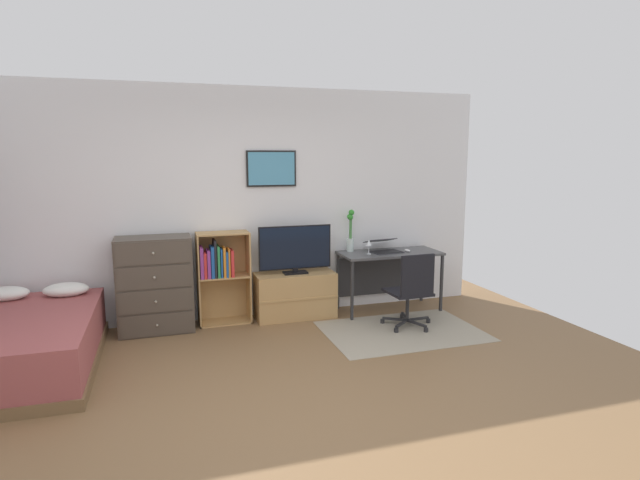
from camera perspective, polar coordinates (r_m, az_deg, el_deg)
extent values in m
plane|color=brown|center=(4.20, -3.29, -17.97)|extent=(7.20, 7.20, 0.00)
cube|color=white|center=(6.14, -9.08, 3.89)|extent=(6.12, 0.06, 2.70)
cube|color=black|center=(6.14, -5.38, 7.84)|extent=(0.59, 0.02, 0.42)
cube|color=#4C93B7|center=(6.13, -5.35, 7.84)|extent=(0.55, 0.01, 0.38)
cube|color=#9E937F|center=(5.87, 9.04, -9.87)|extent=(1.70, 1.20, 0.01)
cube|color=brown|center=(5.48, -29.91, -11.97)|extent=(1.28, 1.95, 0.10)
cube|color=#9E4C4C|center=(5.40, -30.13, -9.50)|extent=(1.24, 1.91, 0.40)
ellipsoid|color=white|center=(6.06, -31.39, -5.08)|extent=(0.44, 0.28, 0.14)
ellipsoid|color=white|center=(5.95, -26.20, -4.93)|extent=(0.44, 0.28, 0.14)
cube|color=#4C4238|center=(5.94, -17.73, -4.70)|extent=(0.79, 0.42, 1.05)
cube|color=#493F35|center=(5.84, -17.53, -8.91)|extent=(0.75, 0.01, 0.24)
sphere|color=#A59E8C|center=(5.83, -17.53, -8.96)|extent=(0.03, 0.03, 0.03)
cube|color=#493F35|center=(5.77, -17.66, -6.46)|extent=(0.75, 0.01, 0.24)
sphere|color=#A59E8C|center=(5.75, -17.66, -6.50)|extent=(0.03, 0.03, 0.03)
cube|color=#493F35|center=(5.70, -17.79, -3.95)|extent=(0.75, 0.01, 0.24)
sphere|color=#A59E8C|center=(5.69, -17.79, -3.98)|extent=(0.03, 0.03, 0.03)
cube|color=#493F35|center=(5.65, -17.92, -1.38)|extent=(0.75, 0.01, 0.24)
sphere|color=#A59E8C|center=(5.64, -17.92, -1.41)|extent=(0.03, 0.03, 0.03)
cube|color=tan|center=(6.02, -13.27, -4.29)|extent=(0.02, 0.30, 1.06)
cube|color=tan|center=(6.08, -7.88, -3.98)|extent=(0.02, 0.30, 1.06)
cube|color=tan|center=(6.18, -10.41, -8.84)|extent=(0.59, 0.30, 0.02)
cube|color=tan|center=(6.04, -10.56, -3.94)|extent=(0.55, 0.30, 0.02)
cube|color=tan|center=(5.94, -10.71, 0.75)|extent=(0.55, 0.30, 0.02)
cube|color=tan|center=(6.18, -10.73, -3.83)|extent=(0.59, 0.01, 1.06)
cube|color=#8C388C|center=(5.94, -12.96, -2.40)|extent=(0.04, 0.22, 0.35)
cube|color=red|center=(5.95, -12.59, -2.68)|extent=(0.03, 0.22, 0.29)
cube|color=#8C388C|center=(5.95, -12.22, -2.55)|extent=(0.03, 0.21, 0.31)
cube|color=#1E519E|center=(5.95, -11.82, -2.34)|extent=(0.03, 0.21, 0.35)
cube|color=black|center=(5.95, -11.53, -1.98)|extent=(0.02, 0.22, 0.43)
cube|color=#2D8C4C|center=(5.96, -11.19, -2.29)|extent=(0.03, 0.22, 0.36)
cube|color=#1E519E|center=(5.95, -10.87, -2.44)|extent=(0.02, 0.19, 0.33)
cube|color=orange|center=(5.95, -10.55, -2.37)|extent=(0.03, 0.18, 0.34)
cube|color=#1E519E|center=(5.95, -10.27, -2.61)|extent=(0.02, 0.17, 0.29)
cube|color=orange|center=(5.96, -10.05, -2.42)|extent=(0.02, 0.18, 0.32)
cube|color=red|center=(5.99, -9.73, -2.47)|extent=(0.03, 0.22, 0.30)
cube|color=tan|center=(6.21, -2.77, -6.09)|extent=(0.94, 0.40, 0.54)
cube|color=tan|center=(6.02, -2.26, -6.58)|extent=(0.94, 0.01, 0.02)
cube|color=black|center=(6.12, -2.74, -3.60)|extent=(0.28, 0.16, 0.02)
cube|color=black|center=(6.11, -2.74, -3.28)|extent=(0.06, 0.04, 0.05)
cube|color=black|center=(6.06, -2.76, -0.82)|extent=(0.87, 0.02, 0.51)
cube|color=black|center=(6.05, -2.73, -0.84)|extent=(0.84, 0.01, 0.48)
cube|color=#4C4C4F|center=(6.44, 7.71, -1.45)|extent=(1.24, 0.55, 0.03)
cube|color=#2D2D30|center=(6.07, 3.55, -5.63)|extent=(0.03, 0.03, 0.71)
cube|color=#2D2D30|center=(6.58, 13.24, -4.68)|extent=(0.03, 0.03, 0.71)
cube|color=#2D2D30|center=(6.52, 1.98, -4.56)|extent=(0.03, 0.03, 0.71)
cube|color=#2D2D30|center=(7.00, 11.17, -3.77)|extent=(0.03, 0.03, 0.71)
cube|color=#2D2D30|center=(6.75, 6.67, -3.83)|extent=(1.18, 0.02, 0.50)
cylinder|color=#232326|center=(6.19, 11.83, -8.71)|extent=(0.05, 0.05, 0.05)
cube|color=#232326|center=(6.10, 10.72, -8.53)|extent=(0.28, 0.04, 0.02)
cylinder|color=#232326|center=(6.31, 9.03, -8.27)|extent=(0.05, 0.05, 0.05)
cube|color=#232326|center=(6.17, 9.30, -8.31)|extent=(0.10, 0.28, 0.02)
cylinder|color=#232326|center=(6.08, 6.90, -8.90)|extent=(0.05, 0.05, 0.05)
cube|color=#232326|center=(6.05, 8.23, -8.62)|extent=(0.25, 0.18, 0.02)
cylinder|color=#232326|center=(5.81, 8.39, -9.83)|extent=(0.05, 0.05, 0.05)
cube|color=#232326|center=(5.92, 8.99, -9.07)|extent=(0.24, 0.20, 0.02)
cylinder|color=#232326|center=(5.88, 11.60, -9.69)|extent=(0.05, 0.05, 0.05)
cube|color=#232326|center=(5.95, 10.57, -9.01)|extent=(0.13, 0.27, 0.02)
cylinder|color=#232326|center=(5.99, 9.60, -7.21)|extent=(0.04, 0.04, 0.30)
cube|color=black|center=(5.94, 9.65, -5.68)|extent=(0.46, 0.46, 0.03)
cube|color=black|center=(5.72, 10.71, -3.83)|extent=(0.40, 0.05, 0.45)
cube|color=#333338|center=(6.40, 7.33, -1.32)|extent=(0.40, 0.29, 0.01)
cube|color=black|center=(6.39, 7.36, -1.26)|extent=(0.37, 0.27, 0.00)
cube|color=#333338|center=(6.51, 6.63, -0.05)|extent=(0.39, 0.28, 0.07)
cube|color=black|center=(6.50, 6.65, -0.04)|extent=(0.37, 0.25, 0.06)
ellipsoid|color=silver|center=(6.48, 9.60, -1.14)|extent=(0.06, 0.10, 0.03)
cylinder|color=silver|center=(6.42, 3.34, -0.54)|extent=(0.09, 0.09, 0.16)
cylinder|color=#3D8438|center=(6.40, 3.47, 1.11)|extent=(0.01, 0.01, 0.44)
sphere|color=#308B2C|center=(6.37, 3.49, 3.05)|extent=(0.07, 0.07, 0.07)
cylinder|color=#3D8438|center=(6.41, 3.30, 0.88)|extent=(0.01, 0.01, 0.38)
sphere|color=#308B2C|center=(6.38, 3.31, 2.59)|extent=(0.07, 0.07, 0.07)
cylinder|color=#3D8438|center=(6.39, 3.34, 0.83)|extent=(0.01, 0.01, 0.38)
sphere|color=#308B2C|center=(6.36, 3.36, 2.52)|extent=(0.07, 0.07, 0.07)
cylinder|color=silver|center=(6.27, 5.39, -1.54)|extent=(0.06, 0.06, 0.01)
cylinder|color=silver|center=(6.26, 5.40, -1.06)|extent=(0.01, 0.01, 0.10)
cone|color=silver|center=(6.24, 5.41, -0.27)|extent=(0.07, 0.07, 0.07)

